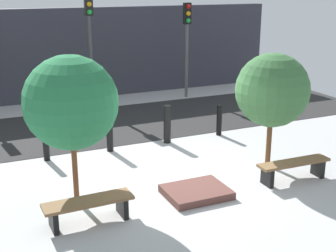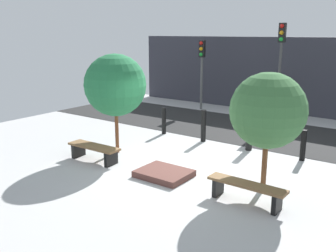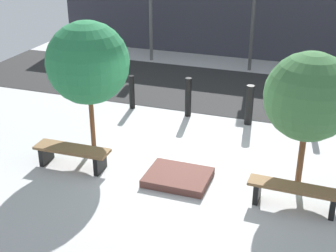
{
  "view_description": "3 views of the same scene",
  "coord_description": "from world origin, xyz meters",
  "px_view_note": "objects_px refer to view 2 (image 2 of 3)",
  "views": [
    {
      "loc": [
        -4.24,
        -8.94,
        4.33
      ],
      "look_at": [
        -0.35,
        -0.27,
        1.39
      ],
      "focal_mm": 50.0,
      "sensor_mm": 36.0,
      "label": 1
    },
    {
      "loc": [
        5.41,
        -8.23,
        3.63
      ],
      "look_at": [
        -0.01,
        -0.76,
        1.31
      ],
      "focal_mm": 40.0,
      "sensor_mm": 36.0,
      "label": 2
    },
    {
      "loc": [
        2.62,
        -8.97,
        5.09
      ],
      "look_at": [
        -0.27,
        -0.83,
        1.17
      ],
      "focal_mm": 50.0,
      "sensor_mm": 36.0,
      "label": 3
    }
  ],
  "objects_px": {
    "tree_behind_right_bench": "(268,111)",
    "bollard_far_left": "(164,121)",
    "traffic_light_west": "(202,62)",
    "tree_behind_left_bench": "(115,85)",
    "bollard_center": "(249,134)",
    "bollard_left": "(203,126)",
    "bench_left": "(94,150)",
    "bench_right": "(246,189)",
    "planter_bed": "(164,174)",
    "bollard_right": "(303,145)",
    "traffic_light_mid_west": "(281,54)"
  },
  "relations": [
    {
      "from": "traffic_light_west",
      "to": "traffic_light_mid_west",
      "type": "bearing_deg",
      "value": 0.02
    },
    {
      "from": "bench_left",
      "to": "bench_right",
      "type": "bearing_deg",
      "value": -1.4
    },
    {
      "from": "bench_right",
      "to": "tree_behind_left_bench",
      "type": "xyz_separation_m",
      "value": [
        -4.74,
        0.97,
        1.76
      ]
    },
    {
      "from": "bench_right",
      "to": "bollard_right",
      "type": "bearing_deg",
      "value": 89.22
    },
    {
      "from": "tree_behind_right_bench",
      "to": "traffic_light_west",
      "type": "distance_m",
      "value": 9.53
    },
    {
      "from": "tree_behind_right_bench",
      "to": "bollard_left",
      "type": "height_order",
      "value": "tree_behind_right_bench"
    },
    {
      "from": "traffic_light_west",
      "to": "bollard_left",
      "type": "bearing_deg",
      "value": -58.07
    },
    {
      "from": "planter_bed",
      "to": "bollard_right",
      "type": "bearing_deg",
      "value": 53.39
    },
    {
      "from": "planter_bed",
      "to": "traffic_light_mid_west",
      "type": "distance_m",
      "value": 8.49
    },
    {
      "from": "planter_bed",
      "to": "bollard_center",
      "type": "distance_m",
      "value": 3.51
    },
    {
      "from": "planter_bed",
      "to": "bollard_left",
      "type": "relative_size",
      "value": 1.2
    },
    {
      "from": "tree_behind_right_bench",
      "to": "traffic_light_mid_west",
      "type": "bearing_deg",
      "value": 108.01
    },
    {
      "from": "tree_behind_left_bench",
      "to": "bollard_center",
      "type": "distance_m",
      "value": 4.41
    },
    {
      "from": "planter_bed",
      "to": "bollard_right",
      "type": "height_order",
      "value": "bollard_right"
    },
    {
      "from": "planter_bed",
      "to": "traffic_light_west",
      "type": "height_order",
      "value": "traffic_light_west"
    },
    {
      "from": "bollard_center",
      "to": "bollard_right",
      "type": "bearing_deg",
      "value": 0.0
    },
    {
      "from": "bench_right",
      "to": "bollard_left",
      "type": "distance_m",
      "value": 4.81
    },
    {
      "from": "tree_behind_left_bench",
      "to": "traffic_light_west",
      "type": "xyz_separation_m",
      "value": [
        -1.38,
        7.29,
        0.17
      ]
    },
    {
      "from": "bollard_center",
      "to": "planter_bed",
      "type": "bearing_deg",
      "value": -103.91
    },
    {
      "from": "traffic_light_west",
      "to": "traffic_light_mid_west",
      "type": "xyz_separation_m",
      "value": [
        3.75,
        0.0,
        0.47
      ]
    },
    {
      "from": "bench_right",
      "to": "traffic_light_west",
      "type": "bearing_deg",
      "value": 127.96
    },
    {
      "from": "bench_left",
      "to": "bollard_right",
      "type": "distance_m",
      "value": 6.05
    },
    {
      "from": "tree_behind_left_bench",
      "to": "bollard_left",
      "type": "xyz_separation_m",
      "value": [
        1.53,
        2.61,
        -1.55
      ]
    },
    {
      "from": "tree_behind_right_bench",
      "to": "bollard_right",
      "type": "distance_m",
      "value": 2.98
    },
    {
      "from": "tree_behind_left_bench",
      "to": "tree_behind_right_bench",
      "type": "bearing_deg",
      "value": 0.0
    },
    {
      "from": "bollard_left",
      "to": "bollard_center",
      "type": "bearing_deg",
      "value": 0.0
    },
    {
      "from": "bench_right",
      "to": "traffic_light_mid_west",
      "type": "distance_m",
      "value": 8.92
    },
    {
      "from": "bollard_far_left",
      "to": "bollard_center",
      "type": "xyz_separation_m",
      "value": [
        3.34,
        0.0,
        0.05
      ]
    },
    {
      "from": "bollard_center",
      "to": "bollard_left",
      "type": "bearing_deg",
      "value": 180.0
    },
    {
      "from": "planter_bed",
      "to": "bollard_left",
      "type": "xyz_separation_m",
      "value": [
        -0.84,
        3.37,
        0.47
      ]
    },
    {
      "from": "bollard_center",
      "to": "bollard_far_left",
      "type": "bearing_deg",
      "value": 180.0
    },
    {
      "from": "planter_bed",
      "to": "tree_behind_right_bench",
      "type": "distance_m",
      "value": 3.09
    },
    {
      "from": "planter_bed",
      "to": "tree_behind_right_bench",
      "type": "relative_size",
      "value": 0.47
    },
    {
      "from": "tree_behind_right_bench",
      "to": "bollard_far_left",
      "type": "relative_size",
      "value": 2.86
    },
    {
      "from": "bench_left",
      "to": "bench_right",
      "type": "distance_m",
      "value": 4.74
    },
    {
      "from": "bench_right",
      "to": "traffic_light_mid_west",
      "type": "bearing_deg",
      "value": 107.41
    },
    {
      "from": "tree_behind_left_bench",
      "to": "traffic_light_mid_west",
      "type": "relative_size",
      "value": 0.76
    },
    {
      "from": "bench_left",
      "to": "traffic_light_west",
      "type": "height_order",
      "value": "traffic_light_west"
    },
    {
      "from": "bollard_far_left",
      "to": "traffic_light_west",
      "type": "xyz_separation_m",
      "value": [
        -1.25,
        4.68,
        1.78
      ]
    },
    {
      "from": "tree_behind_left_bench",
      "to": "bollard_center",
      "type": "xyz_separation_m",
      "value": [
        3.21,
        2.61,
        -1.56
      ]
    },
    {
      "from": "bench_right",
      "to": "traffic_light_west",
      "type": "xyz_separation_m",
      "value": [
        -6.12,
        8.26,
        1.93
      ]
    },
    {
      "from": "bench_left",
      "to": "planter_bed",
      "type": "relative_size",
      "value": 1.29
    },
    {
      "from": "bench_right",
      "to": "bollard_far_left",
      "type": "bearing_deg",
      "value": 145.16
    },
    {
      "from": "bollard_center",
      "to": "bollard_right",
      "type": "xyz_separation_m",
      "value": [
        1.67,
        0.0,
        -0.08
      ]
    },
    {
      "from": "bollard_right",
      "to": "bollard_left",
      "type": "bearing_deg",
      "value": 180.0
    },
    {
      "from": "tree_behind_left_bench",
      "to": "traffic_light_mid_west",
      "type": "bearing_deg",
      "value": 71.99
    },
    {
      "from": "traffic_light_mid_west",
      "to": "bollard_far_left",
      "type": "bearing_deg",
      "value": -118.15
    },
    {
      "from": "planter_bed",
      "to": "bollard_left",
      "type": "distance_m",
      "value": 3.51
    },
    {
      "from": "bollard_far_left",
      "to": "traffic_light_mid_west",
      "type": "height_order",
      "value": "traffic_light_mid_west"
    },
    {
      "from": "planter_bed",
      "to": "bollard_left",
      "type": "bearing_deg",
      "value": 103.91
    }
  ]
}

